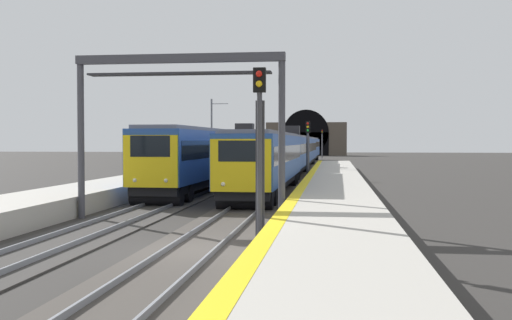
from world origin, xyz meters
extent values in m
plane|color=#302D2B|center=(0.00, 0.00, 0.00)|extent=(320.00, 320.00, 0.00)
cube|color=#ADA89E|center=(0.00, -4.06, 0.46)|extent=(112.00, 3.73, 0.91)
cube|color=yellow|center=(0.00, -2.45, 0.92)|extent=(112.00, 0.50, 0.01)
cube|color=#423D38|center=(0.00, 0.00, 0.03)|extent=(160.00, 3.10, 0.06)
cube|color=gray|center=(0.00, 0.72, 0.14)|extent=(160.00, 0.07, 0.15)
cube|color=gray|center=(0.00, -0.72, 0.14)|extent=(160.00, 0.07, 0.15)
cube|color=#383533|center=(0.00, 4.52, 0.03)|extent=(160.00, 3.10, 0.06)
cube|color=gray|center=(0.00, 5.23, 0.14)|extent=(160.00, 0.07, 0.15)
cube|color=gray|center=(0.00, 3.80, 0.14)|extent=(160.00, 0.07, 0.15)
cube|color=#264C99|center=(19.30, 0.00, 2.29)|extent=(19.54, 3.06, 2.64)
cube|color=black|center=(19.30, 0.00, 2.55)|extent=(18.76, 3.08, 0.92)
cube|color=slate|center=(19.30, 0.00, 3.71)|extent=(18.95, 2.62, 0.20)
cube|color=black|center=(19.30, 0.00, 0.78)|extent=(19.15, 2.71, 0.51)
cylinder|color=black|center=(10.73, 0.07, 0.46)|extent=(0.94, 2.67, 0.92)
cylinder|color=black|center=(12.53, 0.06, 0.46)|extent=(0.94, 2.67, 0.92)
cylinder|color=black|center=(26.07, -0.06, 0.46)|extent=(0.94, 2.67, 0.92)
cylinder|color=black|center=(27.87, -0.07, 0.46)|extent=(0.94, 2.67, 0.92)
cube|color=yellow|center=(9.50, 0.08, 2.17)|extent=(0.14, 2.78, 2.39)
cube|color=black|center=(9.45, 0.08, 2.82)|extent=(0.06, 2.03, 0.95)
sphere|color=#F2EACC|center=(9.43, -0.71, 1.32)|extent=(0.20, 0.20, 0.20)
sphere|color=#F2EACC|center=(9.44, 0.88, 1.32)|extent=(0.20, 0.20, 0.20)
cube|color=#264C99|center=(39.49, 0.00, 2.29)|extent=(19.54, 3.06, 2.64)
cube|color=black|center=(39.49, 0.00, 2.58)|extent=(18.76, 3.08, 0.89)
cube|color=slate|center=(39.49, 0.00, 3.71)|extent=(18.95, 2.62, 0.20)
cube|color=black|center=(39.49, 0.00, 0.78)|extent=(19.15, 2.71, 0.51)
cylinder|color=black|center=(30.85, 0.07, 0.46)|extent=(0.94, 2.67, 0.92)
cylinder|color=black|center=(32.65, 0.06, 0.46)|extent=(0.94, 2.67, 0.92)
cylinder|color=black|center=(46.32, -0.06, 0.46)|extent=(0.94, 2.67, 0.92)
cylinder|color=black|center=(48.12, -0.07, 0.46)|extent=(0.94, 2.67, 0.92)
cube|color=#264C99|center=(59.68, 0.00, 2.29)|extent=(19.54, 3.06, 2.64)
cube|color=black|center=(59.68, 0.00, 2.54)|extent=(18.76, 3.08, 0.95)
cube|color=slate|center=(59.68, 0.00, 3.71)|extent=(18.95, 2.62, 0.20)
cube|color=black|center=(59.68, 0.00, 0.78)|extent=(19.15, 2.71, 0.51)
cylinder|color=black|center=(51.39, 0.07, 0.46)|extent=(0.94, 2.67, 0.92)
cylinder|color=black|center=(53.19, 0.05, 0.46)|extent=(0.94, 2.67, 0.92)
cylinder|color=black|center=(66.17, -0.05, 0.46)|extent=(0.94, 2.67, 0.92)
cylinder|color=black|center=(67.97, -0.07, 0.46)|extent=(0.94, 2.67, 0.92)
cube|color=#264C99|center=(79.87, 0.00, 2.29)|extent=(19.54, 3.06, 2.64)
cube|color=black|center=(79.87, 0.00, 2.76)|extent=(18.76, 3.08, 0.82)
cube|color=slate|center=(79.87, 0.00, 3.71)|extent=(18.95, 2.62, 0.20)
cube|color=black|center=(79.87, 0.00, 0.78)|extent=(19.15, 2.71, 0.51)
cylinder|color=black|center=(71.44, 0.07, 0.46)|extent=(0.94, 2.67, 0.92)
cylinder|color=black|center=(73.24, 0.06, 0.46)|extent=(0.94, 2.67, 0.92)
cylinder|color=black|center=(86.50, -0.06, 0.46)|extent=(0.94, 2.67, 0.92)
cylinder|color=black|center=(88.30, -0.07, 0.46)|extent=(0.94, 2.67, 0.92)
cube|color=black|center=(39.49, 0.00, 4.26)|extent=(1.31, 1.75, 0.90)
cube|color=#264C99|center=(20.65, 4.52, 2.45)|extent=(19.47, 3.24, 2.86)
cube|color=black|center=(20.65, 4.52, 2.79)|extent=(18.69, 3.25, 0.99)
cube|color=slate|center=(20.65, 4.52, 3.98)|extent=(18.88, 2.80, 0.20)
cube|color=black|center=(20.65, 4.52, 0.82)|extent=(19.07, 2.89, 0.53)
cylinder|color=black|center=(11.84, 4.69, 0.48)|extent=(1.02, 2.64, 0.97)
cylinder|color=black|center=(13.64, 4.66, 0.48)|extent=(1.02, 2.64, 0.97)
cylinder|color=black|center=(27.65, 4.37, 0.48)|extent=(1.02, 2.64, 0.97)
cylinder|color=black|center=(29.45, 4.34, 0.48)|extent=(1.02, 2.64, 0.97)
cube|color=yellow|center=(10.90, 4.71, 2.29)|extent=(0.18, 2.74, 2.54)
cube|color=black|center=(10.85, 4.71, 3.02)|extent=(0.08, 1.99, 1.03)
sphere|color=#F2EACC|center=(10.83, 3.93, 1.37)|extent=(0.20, 0.20, 0.20)
sphere|color=#F2EACC|center=(10.86, 5.50, 1.37)|extent=(0.20, 0.20, 0.20)
cube|color=#264C99|center=(40.63, 4.52, 2.45)|extent=(19.47, 3.24, 2.86)
cube|color=black|center=(40.63, 4.52, 2.95)|extent=(18.69, 3.25, 0.90)
cube|color=slate|center=(40.63, 4.52, 3.98)|extent=(18.88, 2.80, 0.20)
cube|color=black|center=(40.63, 4.52, 0.82)|extent=(19.07, 2.89, 0.53)
cylinder|color=black|center=(31.83, 4.69, 0.48)|extent=(1.02, 2.64, 0.97)
cylinder|color=black|center=(33.63, 4.66, 0.48)|extent=(1.02, 2.64, 0.97)
cylinder|color=black|center=(47.63, 4.37, 0.48)|extent=(1.02, 2.64, 0.97)
cylinder|color=black|center=(49.43, 4.34, 0.48)|extent=(1.02, 2.64, 0.97)
cube|color=#264C99|center=(60.62, 4.52, 2.45)|extent=(19.47, 3.24, 2.86)
cube|color=black|center=(60.62, 4.52, 2.95)|extent=(18.69, 3.25, 0.87)
cube|color=slate|center=(60.62, 4.52, 3.98)|extent=(18.88, 2.80, 0.20)
cube|color=black|center=(60.62, 4.52, 0.82)|extent=(19.07, 2.89, 0.53)
cylinder|color=black|center=(52.18, 4.69, 0.48)|extent=(1.02, 2.64, 0.97)
cylinder|color=black|center=(53.98, 4.65, 0.48)|extent=(1.02, 2.64, 0.97)
cylinder|color=black|center=(67.25, 4.38, 0.48)|extent=(1.02, 2.64, 0.97)
cylinder|color=black|center=(69.05, 4.34, 0.48)|extent=(1.02, 2.64, 0.97)
cube|color=black|center=(40.63, 4.52, 4.53)|extent=(1.33, 1.73, 0.90)
cylinder|color=#38383D|center=(0.95, -1.83, 2.38)|extent=(0.16, 0.16, 4.75)
cube|color=black|center=(0.95, -1.83, 5.13)|extent=(0.20, 0.38, 0.75)
cube|color=#38383D|center=(1.09, -1.83, 2.38)|extent=(0.04, 0.28, 4.28)
sphere|color=red|center=(0.82, -1.83, 5.30)|extent=(0.20, 0.20, 0.20)
sphere|color=yellow|center=(0.82, -1.83, 5.00)|extent=(0.20, 0.20, 0.20)
cylinder|color=#4C4C54|center=(35.17, -1.83, 1.97)|extent=(0.16, 0.16, 3.95)
cube|color=black|center=(35.17, -1.83, 4.47)|extent=(0.20, 0.38, 1.05)
cube|color=#4C4C54|center=(35.31, -1.83, 1.97)|extent=(0.04, 0.28, 3.55)
sphere|color=red|center=(35.04, -1.83, 4.80)|extent=(0.20, 0.20, 0.20)
sphere|color=yellow|center=(35.04, -1.83, 4.50)|extent=(0.20, 0.20, 0.20)
sphere|color=green|center=(35.04, -1.83, 4.20)|extent=(0.20, 0.20, 0.20)
cylinder|color=#4C4C54|center=(97.83, -1.83, 2.38)|extent=(0.16, 0.16, 4.76)
cube|color=black|center=(97.83, -1.83, 5.14)|extent=(0.20, 0.38, 0.75)
cube|color=#4C4C54|center=(97.97, -1.83, 2.38)|extent=(0.04, 0.28, 4.29)
sphere|color=red|center=(97.70, -1.83, 5.31)|extent=(0.20, 0.20, 0.20)
sphere|color=yellow|center=(97.70, -1.83, 5.01)|extent=(0.20, 0.20, 0.20)
cylinder|color=#3F3F47|center=(6.96, 6.51, 3.25)|extent=(0.28, 0.28, 6.49)
cylinder|color=#3F3F47|center=(6.96, -2.00, 3.25)|extent=(0.28, 0.28, 6.49)
cube|color=#3F3F47|center=(6.96, 2.26, 6.67)|extent=(0.36, 8.79, 0.35)
cube|color=#2D2D33|center=(6.96, 2.26, 6.04)|extent=(0.70, 7.66, 0.08)
cube|color=#51473D|center=(121.51, 2.26, 3.78)|extent=(2.29, 18.38, 7.56)
cube|color=black|center=(120.31, 2.26, 2.65)|extent=(0.12, 10.29, 5.29)
cylinder|color=black|center=(120.31, 2.26, 5.29)|extent=(0.12, 10.29, 10.29)
cylinder|color=#595B60|center=(55.61, 10.85, 4.22)|extent=(0.22, 0.22, 8.45)
cylinder|color=#595B60|center=(55.61, 9.82, 7.85)|extent=(0.08, 2.05, 0.08)
camera|label=1|loc=(-17.42, -4.10, 3.26)|focal=42.47mm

